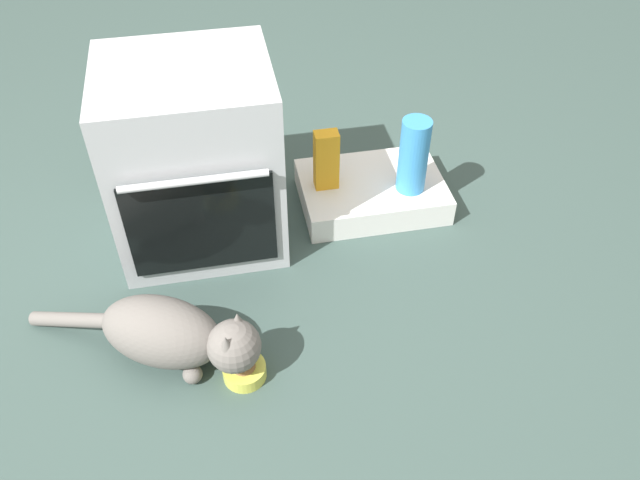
# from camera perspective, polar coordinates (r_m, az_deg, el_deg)

# --- Properties ---
(ground) EXTENTS (8.00, 8.00, 0.00)m
(ground) POSITION_cam_1_polar(r_m,az_deg,el_deg) (2.20, -9.50, -7.39)
(ground) COLOR #384C47
(oven) EXTENTS (0.57, 0.56, 0.68)m
(oven) POSITION_cam_1_polar(r_m,az_deg,el_deg) (2.32, -10.94, 6.99)
(oven) COLOR #B7BABF
(oven) RESTS_ON ground
(pantry_cabinet) EXTENTS (0.55, 0.39, 0.11)m
(pantry_cabinet) POSITION_cam_1_polar(r_m,az_deg,el_deg) (2.59, 4.52, 4.26)
(pantry_cabinet) COLOR white
(pantry_cabinet) RESTS_ON ground
(food_bowl) EXTENTS (0.13, 0.13, 0.08)m
(food_bowl) POSITION_cam_1_polar(r_m,az_deg,el_deg) (2.05, -6.63, -11.23)
(food_bowl) COLOR #D1D14C
(food_bowl) RESTS_ON ground
(cat) EXTENTS (0.74, 0.44, 0.24)m
(cat) POSITION_cam_1_polar(r_m,az_deg,el_deg) (2.04, -12.70, -8.04)
(cat) COLOR slate
(cat) RESTS_ON ground
(juice_carton) EXTENTS (0.09, 0.06, 0.24)m
(juice_carton) POSITION_cam_1_polar(r_m,az_deg,el_deg) (2.46, 0.55, 7.00)
(juice_carton) COLOR orange
(juice_carton) RESTS_ON pantry_cabinet
(water_bottle) EXTENTS (0.11, 0.11, 0.30)m
(water_bottle) POSITION_cam_1_polar(r_m,az_deg,el_deg) (2.45, 8.18, 7.29)
(water_bottle) COLOR #388CD1
(water_bottle) RESTS_ON pantry_cabinet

